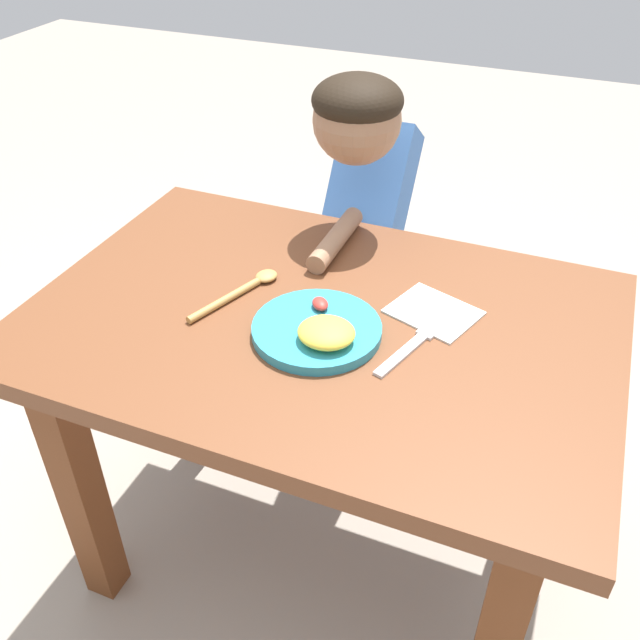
% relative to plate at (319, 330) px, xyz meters
% --- Properties ---
extents(ground_plane, '(8.00, 8.00, 0.00)m').
position_rel_plate_xyz_m(ground_plane, '(-0.02, 0.06, -0.72)').
color(ground_plane, gray).
extents(dining_table, '(1.04, 0.71, 0.70)m').
position_rel_plate_xyz_m(dining_table, '(-0.02, 0.06, -0.14)').
color(dining_table, brown).
rests_on(dining_table, ground_plane).
extents(plate, '(0.22, 0.22, 0.05)m').
position_rel_plate_xyz_m(plate, '(0.00, 0.00, 0.00)').
color(plate, teal).
rests_on(plate, dining_table).
extents(fork, '(0.08, 0.20, 0.01)m').
position_rel_plate_xyz_m(fork, '(0.16, 0.03, -0.01)').
color(fork, silver).
rests_on(fork, dining_table).
extents(spoon, '(0.10, 0.21, 0.02)m').
position_rel_plate_xyz_m(spoon, '(-0.18, 0.07, -0.01)').
color(spoon, '#B98A47').
rests_on(spoon, dining_table).
extents(person, '(0.18, 0.48, 1.02)m').
position_rel_plate_xyz_m(person, '(-0.08, 0.51, -0.12)').
color(person, '#45385E').
rests_on(person, ground_plane).
extents(napkin, '(0.18, 0.16, 0.00)m').
position_rel_plate_xyz_m(napkin, '(0.16, 0.14, -0.01)').
color(napkin, white).
rests_on(napkin, dining_table).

